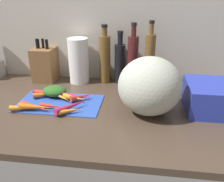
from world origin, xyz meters
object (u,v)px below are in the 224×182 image
carrot_12 (51,106)px  paper_towel_roll (79,61)px  carrot_4 (36,107)px  carrot_7 (44,95)px  carrot_0 (44,91)px  carrot_1 (81,97)px  carrot_8 (47,93)px  carrot_3 (70,106)px  bottle_0 (105,58)px  bottle_3 (149,60)px  dish_rack (216,97)px  carrot_11 (58,95)px  carrot_2 (35,107)px  carrot_6 (70,111)px  cutting_board (60,103)px  knife_block (46,63)px  carrot_5 (77,96)px  winter_squash (150,86)px  carrot_9 (25,108)px  bottle_1 (120,62)px  carrot_10 (74,98)px  bottle_2 (133,60)px

carrot_12 → paper_towel_roll: paper_towel_roll is taller
carrot_4 → carrot_7: (-2.08, 14.03, -0.33)cm
carrot_0 → carrot_4: carrot_4 is taller
carrot_1 → carrot_8: 18.69cm
carrot_3 → bottle_0: bearing=75.3°
carrot_7 → bottle_3: size_ratio=0.28×
paper_towel_roll → dish_rack: 75.94cm
carrot_4 → carrot_11: bearing=66.9°
carrot_2 → carrot_6: size_ratio=1.51×
cutting_board → paper_towel_roll: 32.64cm
knife_block → bottle_3: 62.07cm
bottle_3 → carrot_5: bearing=-147.3°
winter_squash → carrot_9: bearing=-173.2°
carrot_1 → bottle_1: bearing=60.0°
carrot_10 → bottle_2: bottle_2 is taller
carrot_11 → carrot_0: bearing=153.7°
carrot_7 → winter_squash: winter_squash is taller
carrot_4 → carrot_8: 15.47cm
carrot_1 → carrot_4: (-17.56, -13.49, 0.05)cm
carrot_10 → carrot_0: bearing=160.3°
carrot_1 → paper_towel_roll: size_ratio=0.42×
carrot_2 → bottle_2: bottle_2 is taller
carrot_4 → winter_squash: winter_squash is taller
bottle_2 → bottle_3: size_ratio=0.96×
bottle_1 → carrot_3: bearing=-115.8°
carrot_12 → winter_squash: (44.41, 3.37, 10.91)cm
carrot_6 → carrot_11: carrot_11 is taller
cutting_board → knife_block: size_ratio=1.62×
bottle_1 → dish_rack: size_ratio=1.13×
knife_block → carrot_2: bearing=-75.7°
winter_squash → knife_block: winter_squash is taller
bottle_0 → carrot_11: bearing=-125.1°
carrot_0 → carrot_2: carrot_2 is taller
cutting_board → bottle_0: (17.43, 31.89, 14.13)cm
carrot_2 → bottle_1: (34.65, 40.93, 10.30)cm
winter_squash → knife_block: 70.97cm
carrot_8 → carrot_11: (6.85, -1.78, -0.03)cm
carrot_7 → paper_towel_roll: paper_towel_roll is taller
carrot_8 → paper_towel_roll: (11.13, 24.00, 10.60)cm
carrot_8 → carrot_11: bearing=-14.5°
carrot_1 → bottle_0: bottle_0 is taller
carrot_9 → winter_squash: (55.59, 6.63, 10.82)cm
carrot_6 → carrot_2: bearing=175.5°
winter_squash → bottle_2: bearing=106.2°
carrot_2 → carrot_6: 16.93cm
bottle_1 → bottle_3: size_ratio=0.82×
cutting_board → bottle_1: size_ratio=1.34×
carrot_8 → knife_block: bearing=110.9°
carrot_3 → bottle_0: bottle_0 is taller
paper_towel_roll → bottle_3: bottle_3 is taller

